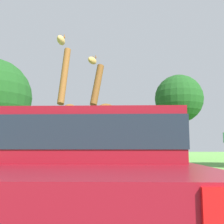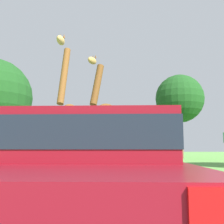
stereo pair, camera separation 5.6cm
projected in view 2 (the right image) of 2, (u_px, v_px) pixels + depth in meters
The scene contains 10 objects.
road at pixel (121, 158), 28.75m from camera, with size 7.28×120.00×0.00m.
giraffe_near_road at pixel (107, 118), 12.78m from camera, with size 1.51×2.52×5.08m.
giraffe_companion at pixel (70, 115), 10.93m from camera, with size 0.83×2.65×5.17m.
car_lead_maroon at pixel (94, 176), 3.09m from camera, with size 1.75×4.13×1.40m.
car_queue_right at pixel (138, 151), 23.02m from camera, with size 1.83×4.15×1.49m.
car_queue_left at pixel (82, 153), 17.55m from camera, with size 1.94×4.02×1.40m.
car_far_ahead at pixel (128, 151), 29.55m from camera, with size 1.95×4.09×1.31m.
car_verge_right at pixel (157, 154), 15.64m from camera, with size 1.92×4.39×1.35m.
car_rear_follower at pixel (92, 152), 25.94m from camera, with size 1.77×4.34×1.30m.
tree_left_edge at pixel (180, 99), 29.18m from camera, with size 5.00×5.00×8.66m.
Camera 2 is at (0.20, 0.86, 1.06)m, focal length 45.00 mm.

